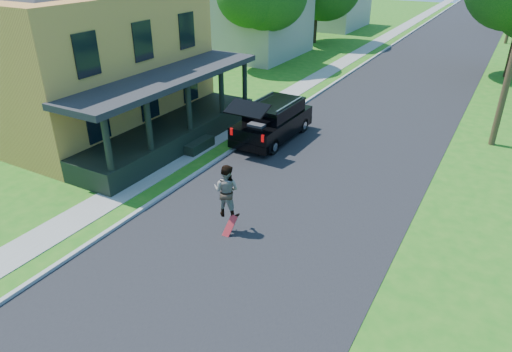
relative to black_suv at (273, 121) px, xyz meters
The scene contains 9 objects.
ground 9.30m from the black_suv, 69.79° to the right, with size 140.00×140.00×0.00m, color #1B6514.
street 11.78m from the black_suv, 74.20° to the left, with size 8.00×120.00×0.02m, color black.
curb 11.37m from the black_suv, 94.30° to the left, with size 0.15×120.00×0.12m, color gray.
sidewalk 11.59m from the black_suv, 101.98° to the left, with size 1.30×120.00×0.03m, color gray.
front_walk 6.91m from the black_suv, 156.85° to the right, with size 6.50×1.20×0.03m, color gray.
main_house 10.76m from the black_suv, 164.30° to the right, with size 15.56×15.56×10.10m.
black_suv is the anchor object (origin of this frame).
skateboarder 7.55m from the black_suv, 73.03° to the right, with size 0.91×0.76×1.70m.
skateboard 7.97m from the black_suv, 71.87° to the right, with size 0.41×0.45×0.82m.
Camera 1 is at (5.78, -8.62, 8.03)m, focal length 32.00 mm.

